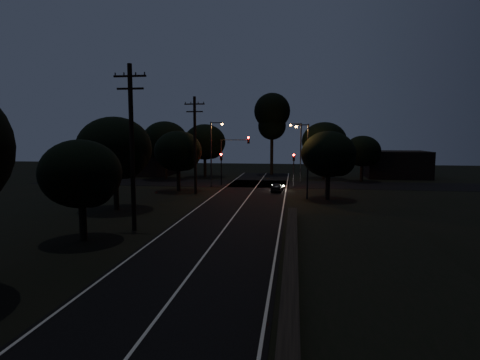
# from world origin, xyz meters

# --- Properties ---
(ground) EXTENTS (160.00, 160.00, 0.00)m
(ground) POSITION_xyz_m (0.00, 0.00, 0.00)
(ground) COLOR black
(road_surface) EXTENTS (60.00, 70.00, 0.03)m
(road_surface) POSITION_xyz_m (0.00, 31.12, 0.01)
(road_surface) COLOR black
(road_surface) RESTS_ON ground
(retaining_wall) EXTENTS (6.93, 26.00, 1.60)m
(retaining_wall) POSITION_xyz_m (7.74, 3.00, 0.62)
(retaining_wall) COLOR black
(retaining_wall) RESTS_ON ground
(utility_pole_mid) EXTENTS (2.20, 0.30, 11.00)m
(utility_pole_mid) POSITION_xyz_m (-6.00, 15.00, 5.74)
(utility_pole_mid) COLOR black
(utility_pole_mid) RESTS_ON ground
(utility_pole_far) EXTENTS (2.20, 0.30, 10.50)m
(utility_pole_far) POSITION_xyz_m (-6.00, 32.00, 5.48)
(utility_pole_far) COLOR black
(utility_pole_far) RESTS_ON ground
(tree_left_b) EXTENTS (4.83, 4.83, 6.14)m
(tree_left_b) POSITION_xyz_m (-7.83, 11.90, 3.98)
(tree_left_b) COLOR black
(tree_left_b) RESTS_ON ground
(tree_left_c) EXTENTS (6.30, 6.30, 7.95)m
(tree_left_c) POSITION_xyz_m (-10.28, 21.87, 5.14)
(tree_left_c) COLOR black
(tree_left_c) RESTS_ON ground
(tree_left_d) EXTENTS (5.44, 5.44, 6.90)m
(tree_left_d) POSITION_xyz_m (-8.31, 33.89, 4.47)
(tree_left_d) COLOR black
(tree_left_d) RESTS_ON ground
(tree_far_nw) EXTENTS (6.37, 6.37, 8.07)m
(tree_far_nw) POSITION_xyz_m (-8.77, 49.87, 5.23)
(tree_far_nw) COLOR black
(tree_far_nw) RESTS_ON ground
(tree_far_w) EXTENTS (6.59, 6.59, 8.40)m
(tree_far_w) POSITION_xyz_m (-13.77, 45.87, 5.46)
(tree_far_w) COLOR black
(tree_far_w) RESTS_ON ground
(tree_far_ne) EXTENTS (6.58, 6.58, 8.32)m
(tree_far_ne) POSITION_xyz_m (9.23, 49.87, 5.38)
(tree_far_ne) COLOR black
(tree_far_ne) RESTS_ON ground
(tree_far_e) EXTENTS (4.99, 4.99, 6.33)m
(tree_far_e) POSITION_xyz_m (14.18, 46.90, 4.10)
(tree_far_e) COLOR black
(tree_far_e) RESTS_ON ground
(tree_right_a) EXTENTS (5.36, 5.36, 6.81)m
(tree_right_a) POSITION_xyz_m (8.19, 29.89, 4.41)
(tree_right_a) COLOR black
(tree_right_a) RESTS_ON ground
(tall_pine) EXTENTS (5.79, 5.79, 13.16)m
(tall_pine) POSITION_xyz_m (1.00, 55.00, 9.48)
(tall_pine) COLOR black
(tall_pine) RESTS_ON ground
(building_left) EXTENTS (10.00, 8.00, 4.40)m
(building_left) POSITION_xyz_m (-20.00, 52.00, 2.20)
(building_left) COLOR black
(building_left) RESTS_ON ground
(building_right) EXTENTS (9.00, 7.00, 4.00)m
(building_right) POSITION_xyz_m (20.00, 53.00, 2.00)
(building_right) COLOR black
(building_right) RESTS_ON ground
(signal_left) EXTENTS (0.28, 0.35, 4.10)m
(signal_left) POSITION_xyz_m (-4.60, 39.99, 2.84)
(signal_left) COLOR black
(signal_left) RESTS_ON ground
(signal_right) EXTENTS (0.28, 0.35, 4.10)m
(signal_right) POSITION_xyz_m (4.60, 39.99, 2.84)
(signal_right) COLOR black
(signal_right) RESTS_ON ground
(signal_mast) EXTENTS (3.70, 0.35, 6.25)m
(signal_mast) POSITION_xyz_m (-2.91, 39.99, 4.34)
(signal_mast) COLOR black
(signal_mast) RESTS_ON ground
(streetlight_a) EXTENTS (1.66, 0.26, 8.00)m
(streetlight_a) POSITION_xyz_m (-5.31, 38.00, 4.64)
(streetlight_a) COLOR black
(streetlight_a) RESTS_ON ground
(streetlight_b) EXTENTS (1.66, 0.26, 8.00)m
(streetlight_b) POSITION_xyz_m (5.31, 44.00, 4.64)
(streetlight_b) COLOR black
(streetlight_b) RESTS_ON ground
(streetlight_c) EXTENTS (1.46, 0.26, 7.50)m
(streetlight_c) POSITION_xyz_m (5.83, 30.00, 4.35)
(streetlight_c) COLOR black
(streetlight_c) RESTS_ON ground
(car) EXTENTS (1.40, 3.08, 1.03)m
(car) POSITION_xyz_m (2.76, 34.80, 0.51)
(car) COLOR black
(car) RESTS_ON ground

